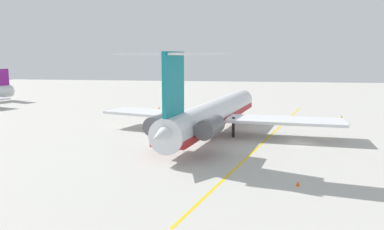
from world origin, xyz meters
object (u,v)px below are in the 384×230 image
(main_jetliner, at_px, (213,114))
(ground_crew_near_tail, at_px, (204,107))
(ground_crew_near_nose, at_px, (341,119))
(safety_cone_wingtip, at_px, (298,183))
(safety_cone_tail, at_px, (182,109))
(safety_cone_nose, at_px, (159,108))

(main_jetliner, relative_size, ground_crew_near_tail, 27.03)
(ground_crew_near_tail, bearing_deg, ground_crew_near_nose, 141.33)
(safety_cone_wingtip, bearing_deg, ground_crew_near_nose, -18.45)
(ground_crew_near_tail, relative_size, safety_cone_tail, 3.21)
(ground_crew_near_tail, height_order, safety_cone_tail, ground_crew_near_tail)
(safety_cone_tail, bearing_deg, ground_crew_near_nose, -111.36)
(safety_cone_wingtip, height_order, safety_cone_tail, same)
(ground_crew_near_tail, xyz_separation_m, safety_cone_nose, (3.03, 12.06, -0.84))
(main_jetliner, xyz_separation_m, ground_crew_near_tail, (28.35, 4.79, -2.70))
(ground_crew_near_nose, bearing_deg, safety_cone_tail, 106.16)
(safety_cone_nose, relative_size, safety_cone_tail, 1.00)
(main_jetliner, distance_m, safety_cone_nose, 35.79)
(main_jetliner, distance_m, safety_cone_wingtip, 26.61)
(ground_crew_near_nose, height_order, safety_cone_wingtip, ground_crew_near_nose)
(safety_cone_nose, xyz_separation_m, safety_cone_tail, (-2.37, -6.36, 0.00))
(ground_crew_near_nose, height_order, ground_crew_near_tail, ground_crew_near_tail)
(ground_crew_near_nose, relative_size, ground_crew_near_tail, 0.94)
(main_jetliner, distance_m, safety_cone_tail, 31.05)
(safety_cone_nose, bearing_deg, ground_crew_near_nose, -111.21)
(main_jetliner, bearing_deg, safety_cone_wingtip, -143.34)
(safety_cone_wingtip, relative_size, safety_cone_tail, 1.00)
(safety_cone_nose, relative_size, safety_cone_wingtip, 1.00)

